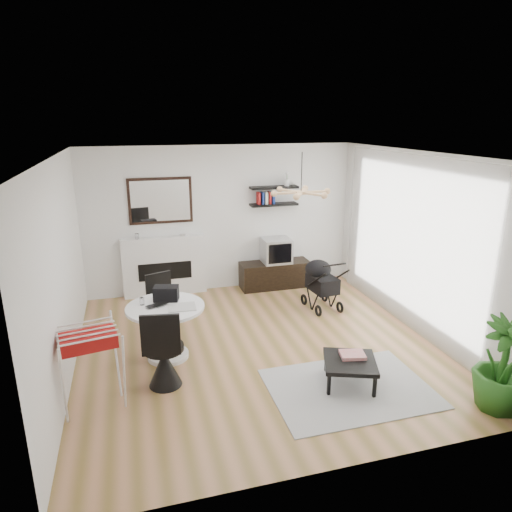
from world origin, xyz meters
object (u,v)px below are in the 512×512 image
object	(u,v)px
fireplace	(164,259)
drying_rack	(91,368)
crt_tv	(276,250)
tv_console	(275,274)
potted_plant	(503,365)
stroller	(321,286)
coffee_table	(350,363)
dining_table	(166,324)

from	to	relation	value
fireplace	drying_rack	xyz separation A→B (m)	(-1.08, -3.32, -0.17)
fireplace	crt_tv	bearing A→B (deg)	-4.65
tv_console	potted_plant	size ratio (longest dim) A/B	1.24
stroller	potted_plant	distance (m)	3.30
tv_console	stroller	world-z (taller)	stroller
drying_rack	coffee_table	size ratio (longest dim) A/B	1.24
stroller	potted_plant	bearing A→B (deg)	-82.14
drying_rack	stroller	bearing A→B (deg)	18.07
fireplace	crt_tv	world-z (taller)	fireplace
dining_table	stroller	world-z (taller)	stroller
tv_console	crt_tv	distance (m)	0.48
tv_console	dining_table	bearing A→B (deg)	-135.58
fireplace	coffee_table	world-z (taller)	fireplace
stroller	potted_plant	world-z (taller)	potted_plant
crt_tv	potted_plant	world-z (taller)	potted_plant
tv_console	stroller	xyz separation A→B (m)	(0.45, -1.16, 0.14)
tv_console	coffee_table	xyz separation A→B (m)	(-0.17, -3.49, 0.04)
potted_plant	fireplace	bearing A→B (deg)	125.94
crt_tv	coffee_table	bearing A→B (deg)	-93.17
tv_console	coffee_table	distance (m)	3.49
drying_rack	crt_tv	bearing A→B (deg)	33.90
drying_rack	stroller	xyz separation A→B (m)	(3.60, 2.00, -0.13)
drying_rack	coffee_table	world-z (taller)	drying_rack
drying_rack	potted_plant	size ratio (longest dim) A/B	0.92
dining_table	potted_plant	world-z (taller)	potted_plant
tv_console	crt_tv	xyz separation A→B (m)	(0.02, -0.00, 0.48)
tv_console	dining_table	world-z (taller)	dining_table
dining_table	potted_plant	xyz separation A→B (m)	(3.47, -2.16, 0.04)
drying_rack	stroller	distance (m)	4.12
fireplace	dining_table	bearing A→B (deg)	-94.40
crt_tv	drying_rack	distance (m)	4.48
drying_rack	potted_plant	world-z (taller)	potted_plant
fireplace	drying_rack	world-z (taller)	fireplace
potted_plant	stroller	bearing A→B (deg)	103.43
fireplace	drying_rack	distance (m)	3.50
tv_console	coffee_table	bearing A→B (deg)	-92.80
fireplace	stroller	bearing A→B (deg)	-27.75
crt_tv	potted_plant	bearing A→B (deg)	-74.69
crt_tv	stroller	distance (m)	1.28
crt_tv	drying_rack	size ratio (longest dim) A/B	0.54
tv_console	potted_plant	world-z (taller)	potted_plant
drying_rack	tv_console	bearing A→B (deg)	34.13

